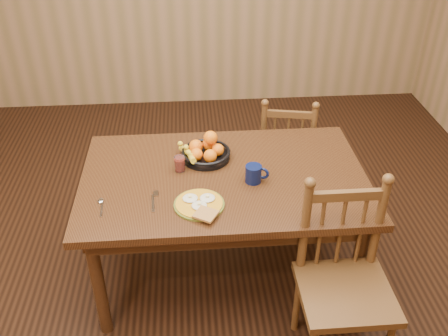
{
  "coord_description": "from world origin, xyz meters",
  "views": [
    {
      "loc": [
        -0.18,
        -2.3,
        2.34
      ],
      "look_at": [
        0.0,
        0.0,
        0.8
      ],
      "focal_mm": 40.0,
      "sensor_mm": 36.0,
      "label": 1
    }
  ],
  "objects": [
    {
      "name": "breakfast_plate",
      "position": [
        -0.15,
        -0.27,
        0.76
      ],
      "size": [
        0.26,
        0.31,
        0.04
      ],
      "color": "#59601E",
      "rests_on": "dining_table"
    },
    {
      "name": "chair_near",
      "position": [
        0.55,
        -0.61,
        0.49
      ],
      "size": [
        0.46,
        0.44,
        1.0
      ],
      "rotation": [
        0.0,
        0.0,
        0.0
      ],
      "color": "#4B2F16",
      "rests_on": "ground"
    },
    {
      "name": "room",
      "position": [
        0.0,
        0.0,
        1.35
      ],
      "size": [
        4.52,
        5.02,
        2.72
      ],
      "color": "black",
      "rests_on": "ground"
    },
    {
      "name": "fork",
      "position": [
        -0.38,
        -0.2,
        0.75
      ],
      "size": [
        0.04,
        0.18,
        0.0
      ],
      "rotation": [
        0.0,
        0.0,
        0.05
      ],
      "color": "silver",
      "rests_on": "dining_table"
    },
    {
      "name": "spoon",
      "position": [
        -0.66,
        -0.21,
        0.75
      ],
      "size": [
        0.04,
        0.16,
        0.01
      ],
      "rotation": [
        0.0,
        0.0,
        0.06
      ],
      "color": "silver",
      "rests_on": "dining_table"
    },
    {
      "name": "fruit_bowl",
      "position": [
        -0.1,
        0.19,
        0.8
      ],
      "size": [
        0.32,
        0.29,
        0.17
      ],
      "color": "black",
      "rests_on": "dining_table"
    },
    {
      "name": "chair_far",
      "position": [
        0.5,
        0.71,
        0.43
      ],
      "size": [
        0.47,
        0.45,
        0.89
      ],
      "rotation": [
        0.0,
        0.0,
        2.95
      ],
      "color": "#4B2F16",
      "rests_on": "ground"
    },
    {
      "name": "dining_table",
      "position": [
        0.0,
        0.0,
        0.67
      ],
      "size": [
        1.6,
        1.0,
        0.75
      ],
      "color": "black",
      "rests_on": "ground"
    },
    {
      "name": "coffee_mug",
      "position": [
        0.16,
        -0.07,
        0.8
      ],
      "size": [
        0.13,
        0.09,
        0.1
      ],
      "color": "#0A1238",
      "rests_on": "dining_table"
    },
    {
      "name": "juice_glass",
      "position": [
        -0.25,
        0.07,
        0.79
      ],
      "size": [
        0.06,
        0.06,
        0.09
      ],
      "color": "silver",
      "rests_on": "dining_table"
    }
  ]
}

